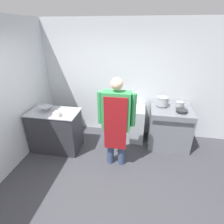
# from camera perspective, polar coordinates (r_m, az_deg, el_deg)

# --- Properties ---
(ground_plane) EXTENTS (14.00, 14.00, 0.00)m
(ground_plane) POSITION_cam_1_polar(r_m,az_deg,el_deg) (3.21, -4.61, -24.94)
(ground_plane) COLOR #38383D
(wall_back) EXTENTS (8.00, 0.05, 2.70)m
(wall_back) POSITION_cam_1_polar(r_m,az_deg,el_deg) (4.23, 1.67, 10.28)
(wall_back) COLOR silver
(wall_back) RESTS_ON ground_plane
(wall_left) EXTENTS (0.05, 8.00, 2.70)m
(wall_left) POSITION_cam_1_polar(r_m,az_deg,el_deg) (3.94, -27.63, 6.16)
(wall_left) COLOR silver
(wall_left) RESTS_ON ground_plane
(prep_counter) EXTENTS (1.05, 0.60, 0.91)m
(prep_counter) POSITION_cam_1_polar(r_m,az_deg,el_deg) (4.02, -17.75, -5.77)
(prep_counter) COLOR #2D2D33
(prep_counter) RESTS_ON ground_plane
(stove) EXTENTS (0.88, 0.75, 0.92)m
(stove) POSITION_cam_1_polar(r_m,az_deg,el_deg) (4.17, 18.09, -4.69)
(stove) COLOR slate
(stove) RESTS_ON ground_plane
(fridge_unit) EXTENTS (0.67, 0.58, 0.81)m
(fridge_unit) POSITION_cam_1_polar(r_m,az_deg,el_deg) (4.24, 5.81, -3.61)
(fridge_unit) COLOR #A8ADB2
(fridge_unit) RESTS_ON ground_plane
(person_cook) EXTENTS (0.68, 0.24, 1.76)m
(person_cook) POSITION_cam_1_polar(r_m,az_deg,el_deg) (3.13, 1.40, -2.22)
(person_cook) COLOR #38476B
(person_cook) RESTS_ON ground_plane
(mixing_bowl) EXTENTS (0.26, 0.26, 0.13)m
(mixing_bowl) POSITION_cam_1_polar(r_m,az_deg,el_deg) (3.84, -20.90, 0.92)
(mixing_bowl) COLOR #9EA0A8
(mixing_bowl) RESTS_ON prep_counter
(small_bowl) EXTENTS (0.17, 0.17, 0.09)m
(small_bowl) POSITION_cam_1_polar(r_m,az_deg,el_deg) (3.92, -19.96, 1.28)
(small_bowl) COLOR #9EA0A8
(small_bowl) RESTS_ON prep_counter
(plastic_tub) EXTENTS (0.12, 0.12, 0.09)m
(plastic_tub) POSITION_cam_1_polar(r_m,az_deg,el_deg) (3.59, -17.46, -0.63)
(plastic_tub) COLOR silver
(plastic_tub) RESTS_ON prep_counter
(stock_pot) EXTENTS (0.25, 0.25, 0.21)m
(stock_pot) POSITION_cam_1_polar(r_m,az_deg,el_deg) (4.02, 16.20, 3.52)
(stock_pot) COLOR #9EA0A8
(stock_pot) RESTS_ON stove
(saute_pan) EXTENTS (0.23, 0.23, 0.04)m
(saute_pan) POSITION_cam_1_polar(r_m,az_deg,el_deg) (3.88, 21.84, 0.45)
(saute_pan) COLOR #262628
(saute_pan) RESTS_ON stove
(sauce_pot) EXTENTS (0.17, 0.17, 0.12)m
(sauce_pot) POSITION_cam_1_polar(r_m,az_deg,el_deg) (4.10, 21.30, 2.48)
(sauce_pot) COLOR #9EA0A8
(sauce_pot) RESTS_ON stove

